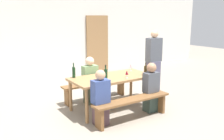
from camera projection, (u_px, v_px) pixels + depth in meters
ground_plane at (112, 108)px, 5.57m from camera, size 24.00×24.00×0.00m
back_wall at (52, 30)px, 8.26m from camera, size 14.00×0.20×3.20m
wooden_door at (97, 44)px, 9.16m from camera, size 0.90×0.06×2.10m
tasting_table at (112, 80)px, 5.43m from camera, size 1.84×0.90×0.75m
bench_near at (132, 103)px, 4.89m from camera, size 1.74×0.30×0.45m
bench_far at (96, 86)px, 6.11m from camera, size 1.74×0.30×0.45m
wine_bottle_0 at (74, 72)px, 5.29m from camera, size 0.07×0.07×0.33m
wine_bottle_1 at (106, 75)px, 5.01m from camera, size 0.08×0.08×0.34m
wine_bottle_2 at (146, 70)px, 5.51m from camera, size 0.08×0.08×0.30m
wine_glass_0 at (106, 69)px, 5.57m from camera, size 0.07×0.07×0.19m
wine_glass_1 at (127, 73)px, 5.27m from camera, size 0.07×0.07×0.17m
wine_glass_2 at (104, 72)px, 5.31m from camera, size 0.07×0.07×0.17m
wine_glass_3 at (131, 66)px, 5.95m from camera, size 0.07×0.07×0.17m
seated_guest_near_0 at (101, 99)px, 4.62m from camera, size 0.33×0.24×1.09m
seated_guest_near_1 at (151, 88)px, 5.30m from camera, size 0.33×0.24×1.09m
seated_guest_far_0 at (90, 81)px, 5.82m from camera, size 0.36×0.24×1.13m
standing_host at (153, 66)px, 6.12m from camera, size 0.39×0.24×1.73m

